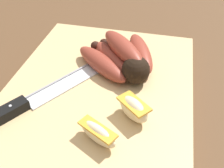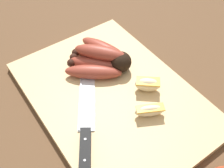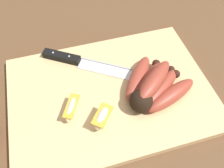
# 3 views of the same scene
# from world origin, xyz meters

# --- Properties ---
(ground_plane) EXTENTS (6.00, 6.00, 0.00)m
(ground_plane) POSITION_xyz_m (0.00, 0.00, 0.00)
(ground_plane) COLOR brown
(cutting_board) EXTENTS (0.48, 0.34, 0.02)m
(cutting_board) POSITION_xyz_m (-0.00, -0.01, 0.01)
(cutting_board) COLOR tan
(cutting_board) RESTS_ON ground_plane
(banana_bunch) EXTENTS (0.19, 0.18, 0.06)m
(banana_bunch) POSITION_xyz_m (0.09, -0.04, 0.04)
(banana_bunch) COLOR black
(banana_bunch) RESTS_ON cutting_board
(chefs_knife) EXTENTS (0.25, 0.18, 0.02)m
(chefs_knife) POSITION_xyz_m (-0.05, 0.10, 0.03)
(chefs_knife) COLOR silver
(chefs_knife) RESTS_ON cutting_board
(apple_wedge_near) EXTENTS (0.06, 0.06, 0.04)m
(apple_wedge_near) POSITION_xyz_m (-0.04, -0.08, 0.04)
(apple_wedge_near) COLOR beige
(apple_wedge_near) RESTS_ON cutting_board
(apple_wedge_middle) EXTENTS (0.05, 0.07, 0.03)m
(apple_wedge_middle) POSITION_xyz_m (-0.10, -0.04, 0.04)
(apple_wedge_middle) COLOR beige
(apple_wedge_middle) RESTS_ON cutting_board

